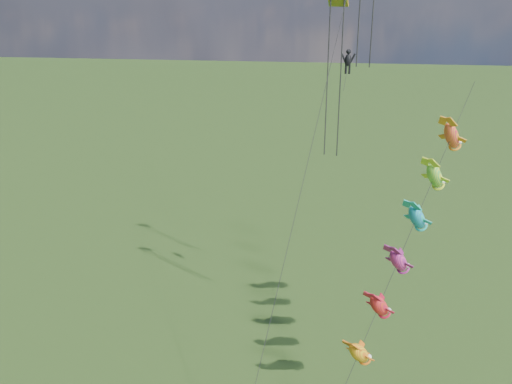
# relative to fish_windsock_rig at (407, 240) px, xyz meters

# --- Properties ---
(fish_windsock_rig) EXTENTS (8.70, 13.51, 16.87)m
(fish_windsock_rig) POSITION_rel_fish_windsock_rig_xyz_m (0.00, 0.00, 0.00)
(fish_windsock_rig) COLOR #513929
(fish_windsock_rig) RESTS_ON ground
(parafoil_rig) EXTENTS (6.45, 16.75, 27.66)m
(parafoil_rig) POSITION_rel_fish_windsock_rig_xyz_m (-3.57, 5.58, 9.59)
(parafoil_rig) COLOR #513929
(parafoil_rig) RESTS_ON ground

